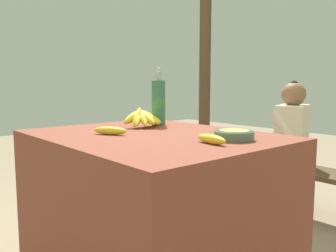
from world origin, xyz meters
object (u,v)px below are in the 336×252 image
(banana_bunch_green, at_px, (236,149))
(support_post_near, at_px, (205,61))
(seated_vendor, at_px, (286,140))
(loose_banana_side, at_px, (211,139))
(wooden_bench, at_px, (285,171))
(serving_bowl, at_px, (234,134))
(banana_bunch_ripe, at_px, (143,117))
(loose_banana_front, at_px, (110,131))
(water_bottle, at_px, (159,102))

(banana_bunch_green, xyz_separation_m, support_post_near, (-0.65, 0.26, 0.82))
(seated_vendor, xyz_separation_m, banana_bunch_green, (-0.51, 0.05, -0.15))
(loose_banana_side, xyz_separation_m, wooden_bench, (-0.53, 1.46, -0.47))
(serving_bowl, bearing_deg, banana_bunch_ripe, -176.90)
(loose_banana_front, distance_m, loose_banana_side, 0.52)
(banana_bunch_green, bearing_deg, wooden_bench, 0.18)
(serving_bowl, height_order, support_post_near, support_post_near)
(banana_bunch_ripe, bearing_deg, banana_bunch_green, 107.24)
(wooden_bench, relative_size, seated_vendor, 1.81)
(serving_bowl, height_order, loose_banana_side, serving_bowl)
(water_bottle, distance_m, seated_vendor, 1.21)
(seated_vendor, bearing_deg, wooden_bench, -85.72)
(loose_banana_side, bearing_deg, wooden_bench, 110.02)
(support_post_near, bearing_deg, wooden_bench, -12.91)
(banana_bunch_ripe, bearing_deg, wooden_bench, 86.76)
(serving_bowl, xyz_separation_m, seated_vendor, (-0.51, 1.27, -0.22))
(serving_bowl, relative_size, loose_banana_side, 1.04)
(serving_bowl, relative_size, water_bottle, 0.51)
(serving_bowl, relative_size, loose_banana_front, 1.02)
(support_post_near, bearing_deg, banana_bunch_ripe, -56.42)
(banana_bunch_green, bearing_deg, support_post_near, 157.92)
(loose_banana_front, xyz_separation_m, loose_banana_side, (0.48, 0.18, 0.00))
(serving_bowl, distance_m, water_bottle, 0.66)
(water_bottle, height_order, seated_vendor, water_bottle)
(seated_vendor, bearing_deg, loose_banana_front, 71.43)
(serving_bowl, bearing_deg, loose_banana_side, -89.43)
(loose_banana_front, height_order, wooden_bench, loose_banana_front)
(water_bottle, bearing_deg, banana_bunch_green, 107.38)
(loose_banana_front, xyz_separation_m, seated_vendor, (-0.03, 1.59, -0.21))
(wooden_bench, height_order, support_post_near, support_post_near)
(serving_bowl, bearing_deg, banana_bunch_green, 127.96)
(water_bottle, distance_m, support_post_near, 1.82)
(water_bottle, height_order, support_post_near, support_post_near)
(loose_banana_side, distance_m, support_post_near, 2.45)
(seated_vendor, distance_m, support_post_near, 1.38)
(serving_bowl, bearing_deg, seated_vendor, 111.91)
(banana_bunch_ripe, relative_size, seated_vendor, 0.25)
(loose_banana_side, distance_m, seated_vendor, 1.52)
(banana_bunch_ripe, distance_m, support_post_near, 1.98)
(loose_banana_side, xyz_separation_m, seated_vendor, (-0.51, 1.41, -0.21))
(banana_bunch_ripe, distance_m, wooden_bench, 1.44)
(banana_bunch_ripe, height_order, water_bottle, water_bottle)
(loose_banana_front, relative_size, seated_vendor, 0.16)
(water_bottle, bearing_deg, support_post_near, 124.98)
(water_bottle, xyz_separation_m, support_post_near, (-1.03, 1.47, 0.34))
(serving_bowl, bearing_deg, loose_banana_front, -146.35)
(serving_bowl, height_order, wooden_bench, serving_bowl)
(banana_bunch_green, distance_m, support_post_near, 1.08)
(wooden_bench, distance_m, banana_bunch_green, 0.51)
(water_bottle, height_order, loose_banana_front, water_bottle)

